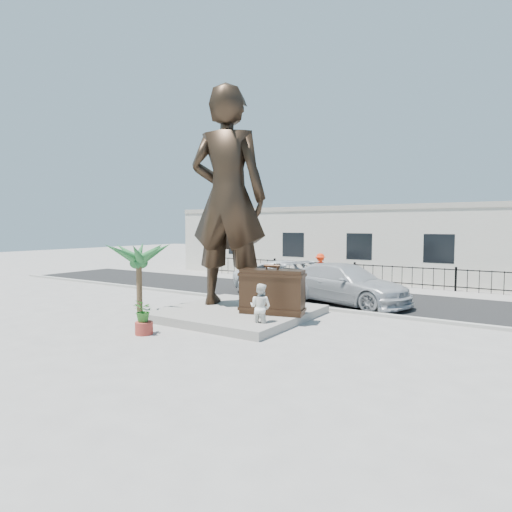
# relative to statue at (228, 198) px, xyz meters

# --- Properties ---
(ground) EXTENTS (100.00, 100.00, 0.00)m
(ground) POSITION_rel_statue_xyz_m (1.33, -2.00, -4.54)
(ground) COLOR #9E9991
(ground) RESTS_ON ground
(street) EXTENTS (40.00, 7.00, 0.01)m
(street) POSITION_rel_statue_xyz_m (1.33, 6.00, -4.53)
(street) COLOR black
(street) RESTS_ON ground
(curb) EXTENTS (40.00, 0.25, 0.12)m
(curb) POSITION_rel_statue_xyz_m (1.33, 2.50, -4.48)
(curb) COLOR #A5A399
(curb) RESTS_ON ground
(far_sidewalk) EXTENTS (40.00, 2.50, 0.02)m
(far_sidewalk) POSITION_rel_statue_xyz_m (1.33, 10.00, -4.53)
(far_sidewalk) COLOR #9E9991
(far_sidewalk) RESTS_ON ground
(plinth) EXTENTS (5.20, 5.20, 0.30)m
(plinth) POSITION_rel_statue_xyz_m (0.83, -0.50, -4.39)
(plinth) COLOR gray
(plinth) RESTS_ON ground
(fence) EXTENTS (22.00, 0.10, 1.20)m
(fence) POSITION_rel_statue_xyz_m (1.33, 10.80, -3.94)
(fence) COLOR black
(fence) RESTS_ON ground
(building) EXTENTS (28.00, 7.00, 4.40)m
(building) POSITION_rel_statue_xyz_m (1.33, 15.00, -2.34)
(building) COLOR silver
(building) RESTS_ON ground
(statue) EXTENTS (3.51, 2.75, 8.48)m
(statue) POSITION_rel_statue_xyz_m (0.00, 0.00, 0.00)
(statue) COLOR black
(statue) RESTS_ON plinth
(suitcase) EXTENTS (2.37, 1.23, 1.59)m
(suitcase) POSITION_rel_statue_xyz_m (2.38, -0.59, -3.44)
(suitcase) COLOR #312015
(suitcase) RESTS_ON plinth
(tourist) EXTENTS (0.79, 0.63, 1.57)m
(tourist) POSITION_rel_statue_xyz_m (2.73, -1.91, -3.75)
(tourist) COLOR white
(tourist) RESTS_ON ground
(car_white) EXTENTS (6.37, 4.01, 1.64)m
(car_white) POSITION_rel_statue_xyz_m (-0.26, 5.90, -3.71)
(car_white) COLOR silver
(car_white) RESTS_ON street
(car_silver) EXTENTS (6.43, 3.87, 1.74)m
(car_silver) POSITION_rel_statue_xyz_m (3.20, 4.37, -3.66)
(car_silver) COLOR #B1B4B6
(car_silver) RESTS_ON street
(worker) EXTENTS (1.22, 0.81, 1.77)m
(worker) POSITION_rel_statue_xyz_m (-0.56, 10.08, -3.64)
(worker) COLOR #F7310D
(worker) RESTS_ON far_sidewalk
(palm_tree) EXTENTS (1.80, 1.80, 3.20)m
(palm_tree) POSITION_rel_statue_xyz_m (-2.77, -2.10, -4.54)
(palm_tree) COLOR #215C2B
(palm_tree) RESTS_ON ground
(planter) EXTENTS (0.56, 0.56, 0.40)m
(planter) POSITION_rel_statue_xyz_m (-0.15, -4.28, -4.34)
(planter) COLOR #9B3329
(planter) RESTS_ON ground
(shrub) EXTENTS (0.75, 0.69, 0.72)m
(shrub) POSITION_rel_statue_xyz_m (-0.15, -4.28, -3.78)
(shrub) COLOR #2E6D23
(shrub) RESTS_ON planter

